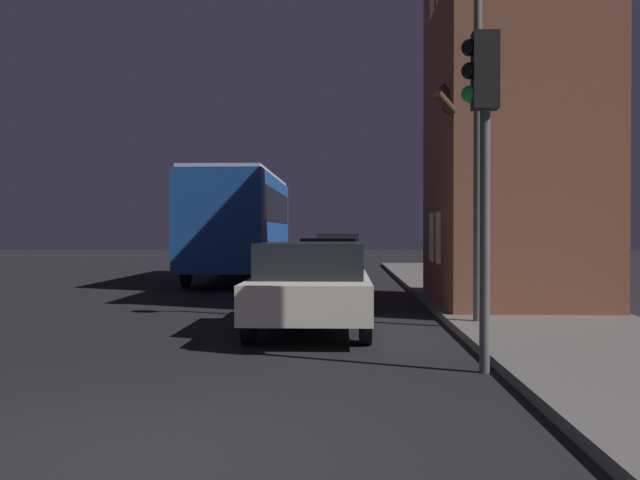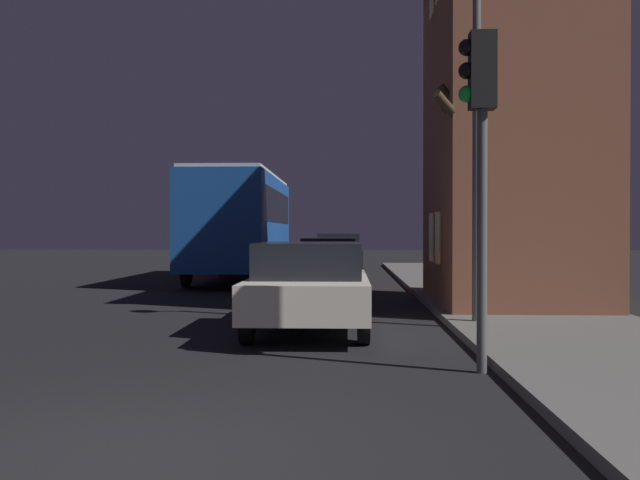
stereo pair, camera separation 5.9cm
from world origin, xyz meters
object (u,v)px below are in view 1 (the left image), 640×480
(car_mid_lane, at_px, (329,262))
(bare_tree, at_px, (485,203))
(bus, at_px, (240,218))
(car_far_lane, at_px, (338,253))
(car_near_lane, at_px, (312,284))
(streetlamp, at_px, (454,69))
(traffic_light, at_px, (482,128))

(car_mid_lane, bearing_deg, bare_tree, -65.20)
(bare_tree, distance_m, car_mid_lane, 7.66)
(bus, distance_m, car_mid_lane, 4.73)
(bus, distance_m, car_far_lane, 5.21)
(car_near_lane, distance_m, car_mid_lane, 8.77)
(bare_tree, bearing_deg, bus, 121.55)
(car_near_lane, height_order, car_mid_lane, car_near_lane)
(streetlamp, bearing_deg, car_near_lane, -170.51)
(car_mid_lane, bearing_deg, car_far_lane, 88.38)
(bare_tree, distance_m, car_far_lane, 14.37)
(streetlamp, distance_m, car_mid_lane, 9.42)
(car_near_lane, bearing_deg, bare_tree, 30.88)
(bus, bearing_deg, streetlamp, -65.20)
(bare_tree, relative_size, car_mid_lane, 1.00)
(traffic_light, bearing_deg, car_mid_lane, 99.57)
(streetlamp, xyz_separation_m, bare_tree, (0.83, 1.54, -2.23))
(car_near_lane, xyz_separation_m, car_mid_lane, (0.09, 8.77, -0.00))
(traffic_light, height_order, bare_tree, bare_tree)
(bare_tree, bearing_deg, streetlamp, -118.39)
(bare_tree, bearing_deg, traffic_light, -101.33)
(streetlamp, height_order, traffic_light, streetlamp)
(bare_tree, bearing_deg, car_mid_lane, 114.80)
(streetlamp, distance_m, car_far_lane, 16.09)
(car_far_lane, bearing_deg, bare_tree, -78.09)
(bare_tree, height_order, car_mid_lane, bare_tree)
(bus, height_order, car_far_lane, bus)
(traffic_light, bearing_deg, car_near_lane, 121.71)
(car_mid_lane, relative_size, car_far_lane, 0.96)
(traffic_light, height_order, car_far_lane, traffic_light)
(traffic_light, distance_m, bare_tree, 5.58)
(streetlamp, relative_size, car_mid_lane, 1.39)
(bus, xyz_separation_m, car_far_lane, (3.28, 3.83, -1.29))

